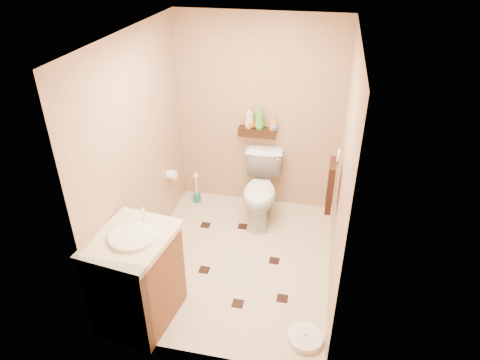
# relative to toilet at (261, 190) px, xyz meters

# --- Properties ---
(ground) EXTENTS (2.50, 2.50, 0.00)m
(ground) POSITION_rel_toilet_xyz_m (-0.12, -0.83, -0.41)
(ground) COLOR beige
(ground) RESTS_ON ground
(wall_back) EXTENTS (2.00, 0.04, 2.40)m
(wall_back) POSITION_rel_toilet_xyz_m (-0.12, 0.42, 0.79)
(wall_back) COLOR tan
(wall_back) RESTS_ON ground
(wall_front) EXTENTS (2.00, 0.04, 2.40)m
(wall_front) POSITION_rel_toilet_xyz_m (-0.12, -2.08, 0.79)
(wall_front) COLOR tan
(wall_front) RESTS_ON ground
(wall_left) EXTENTS (0.04, 2.50, 2.40)m
(wall_left) POSITION_rel_toilet_xyz_m (-1.12, -0.83, 0.79)
(wall_left) COLOR tan
(wall_left) RESTS_ON ground
(wall_right) EXTENTS (0.04, 2.50, 2.40)m
(wall_right) POSITION_rel_toilet_xyz_m (0.88, -0.83, 0.79)
(wall_right) COLOR tan
(wall_right) RESTS_ON ground
(ceiling) EXTENTS (2.00, 2.50, 0.02)m
(ceiling) POSITION_rel_toilet_xyz_m (-0.12, -0.83, 1.99)
(ceiling) COLOR white
(ceiling) RESTS_ON wall_back
(wall_shelf) EXTENTS (0.46, 0.14, 0.10)m
(wall_shelf) POSITION_rel_toilet_xyz_m (-0.12, 0.34, 0.61)
(wall_shelf) COLOR #351D0E
(wall_shelf) RESTS_ON wall_back
(floor_accents) EXTENTS (1.18, 1.34, 0.01)m
(floor_accents) POSITION_rel_toilet_xyz_m (-0.08, -0.86, -0.41)
(floor_accents) COLOR black
(floor_accents) RESTS_ON ground
(toilet) EXTENTS (0.51, 0.83, 0.82)m
(toilet) POSITION_rel_toilet_xyz_m (0.00, 0.00, 0.00)
(toilet) COLOR white
(toilet) RESTS_ON ground
(vanity) EXTENTS (0.72, 0.83, 1.07)m
(vanity) POSITION_rel_toilet_xyz_m (-0.82, -1.78, 0.07)
(vanity) COLOR brown
(vanity) RESTS_ON ground
(bathroom_scale) EXTENTS (0.41, 0.41, 0.06)m
(bathroom_scale) POSITION_rel_toilet_xyz_m (0.70, -1.75, -0.38)
(bathroom_scale) COLOR white
(bathroom_scale) RESTS_ON ground
(toilet_brush) EXTENTS (0.10, 0.10, 0.44)m
(toilet_brush) POSITION_rel_toilet_xyz_m (-0.89, 0.20, -0.26)
(toilet_brush) COLOR #1A696A
(toilet_brush) RESTS_ON ground
(towel_ring) EXTENTS (0.12, 0.30, 0.76)m
(towel_ring) POSITION_rel_toilet_xyz_m (0.80, -0.58, 0.54)
(towel_ring) COLOR silver
(towel_ring) RESTS_ON wall_right
(toilet_paper) EXTENTS (0.12, 0.11, 0.12)m
(toilet_paper) POSITION_rel_toilet_xyz_m (-1.06, -0.18, 0.19)
(toilet_paper) COLOR white
(toilet_paper) RESTS_ON wall_left
(bottle_a) EXTENTS (0.13, 0.13, 0.27)m
(bottle_a) POSITION_rel_toilet_xyz_m (-0.22, 0.34, 0.80)
(bottle_a) COLOR beige
(bottle_a) RESTS_ON wall_shelf
(bottle_b) EXTENTS (0.10, 0.10, 0.16)m
(bottle_b) POSITION_rel_toilet_xyz_m (-0.21, 0.34, 0.74)
(bottle_b) COLOR yellow
(bottle_b) RESTS_ON wall_shelf
(bottle_c) EXTENTS (0.12, 0.12, 0.15)m
(bottle_c) POSITION_rel_toilet_xyz_m (-0.20, 0.34, 0.73)
(bottle_c) COLOR #D84D19
(bottle_c) RESTS_ON wall_shelf
(bottle_d) EXTENTS (0.12, 0.12, 0.28)m
(bottle_d) POSITION_rel_toilet_xyz_m (-0.10, 0.34, 0.80)
(bottle_d) COLOR green
(bottle_d) RESTS_ON wall_shelf
(bottle_e) EXTENTS (0.10, 0.10, 0.17)m
(bottle_e) POSITION_rel_toilet_xyz_m (0.06, 0.34, 0.75)
(bottle_e) COLOR #D88D48
(bottle_e) RESTS_ON wall_shelf
(bottle_f) EXTENTS (0.11, 0.11, 0.13)m
(bottle_f) POSITION_rel_toilet_xyz_m (0.07, 0.34, 0.72)
(bottle_f) COLOR #5581D5
(bottle_f) RESTS_ON wall_shelf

